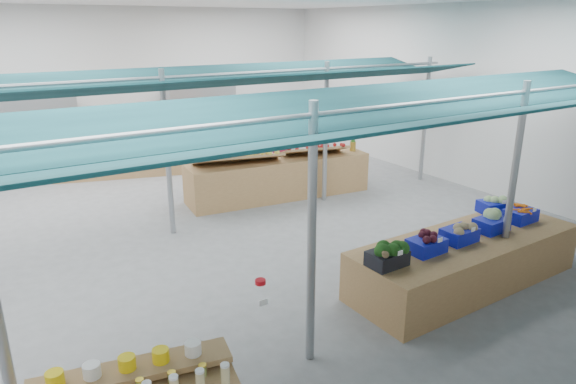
{
  "coord_description": "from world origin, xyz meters",
  "views": [
    {
      "loc": [
        -3.95,
        -8.18,
        3.71
      ],
      "look_at": [
        0.22,
        -1.6,
        1.17
      ],
      "focal_mm": 32.0,
      "sensor_mm": 36.0,
      "label": 1
    }
  ],
  "objects_px": {
    "fruit_counter": "(279,177)",
    "crate_stack": "(550,241)",
    "vendor_left": "(209,158)",
    "vendor_right": "(276,148)",
    "veg_counter": "(465,261)"
  },
  "relations": [
    {
      "from": "fruit_counter",
      "to": "crate_stack",
      "type": "height_order",
      "value": "fruit_counter"
    },
    {
      "from": "fruit_counter",
      "to": "vendor_left",
      "type": "bearing_deg",
      "value": 144.4
    },
    {
      "from": "fruit_counter",
      "to": "crate_stack",
      "type": "relative_size",
      "value": 6.99
    },
    {
      "from": "veg_counter",
      "to": "crate_stack",
      "type": "relative_size",
      "value": 6.37
    },
    {
      "from": "crate_stack",
      "to": "vendor_left",
      "type": "relative_size",
      "value": 0.36
    },
    {
      "from": "fruit_counter",
      "to": "vendor_right",
      "type": "xyz_separation_m",
      "value": [
        0.6,
        1.1,
        0.38
      ]
    },
    {
      "from": "veg_counter",
      "to": "crate_stack",
      "type": "xyz_separation_m",
      "value": [
        1.92,
        -0.16,
        -0.07
      ]
    },
    {
      "from": "veg_counter",
      "to": "vendor_left",
      "type": "xyz_separation_m",
      "value": [
        -1.4,
        6.1,
        0.46
      ]
    },
    {
      "from": "crate_stack",
      "to": "vendor_right",
      "type": "xyz_separation_m",
      "value": [
        -1.52,
        6.27,
        0.53
      ]
    },
    {
      "from": "veg_counter",
      "to": "vendor_left",
      "type": "height_order",
      "value": "vendor_left"
    },
    {
      "from": "crate_stack",
      "to": "vendor_left",
      "type": "bearing_deg",
      "value": 117.89
    },
    {
      "from": "fruit_counter",
      "to": "vendor_left",
      "type": "xyz_separation_m",
      "value": [
        -1.2,
        1.1,
        0.38
      ]
    },
    {
      "from": "veg_counter",
      "to": "vendor_right",
      "type": "height_order",
      "value": "vendor_right"
    },
    {
      "from": "vendor_left",
      "to": "vendor_right",
      "type": "xyz_separation_m",
      "value": [
        1.8,
        0.0,
        0.0
      ]
    },
    {
      "from": "crate_stack",
      "to": "veg_counter",
      "type": "bearing_deg",
      "value": 175.14
    }
  ]
}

